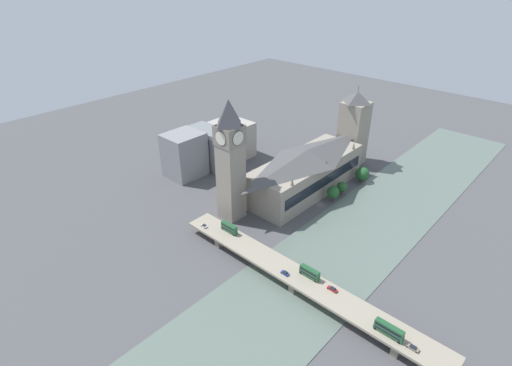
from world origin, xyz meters
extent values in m
plane|color=#4C4C4F|center=(0.00, 0.00, 0.00)|extent=(600.00, 600.00, 0.00)
cube|color=slate|center=(-33.27, 0.00, 0.15)|extent=(54.55, 360.00, 0.30)
cube|color=gray|center=(17.89, -8.00, 11.34)|extent=(29.79, 87.17, 22.69)
cube|color=black|center=(2.85, -8.00, 12.48)|extent=(0.40, 80.20, 6.81)
pyramid|color=#4C4C4C|center=(17.89, -8.00, 25.89)|extent=(29.19, 85.43, 6.40)
cone|color=gray|center=(4.00, -41.13, 25.19)|extent=(2.20, 2.20, 5.00)
cone|color=gray|center=(4.00, -8.00, 25.19)|extent=(2.20, 2.20, 5.00)
cone|color=gray|center=(4.00, 25.13, 25.19)|extent=(2.20, 2.20, 5.00)
cube|color=gray|center=(31.58, 45.64, 28.46)|extent=(12.11, 12.11, 56.93)
cube|color=gray|center=(31.58, 45.64, 51.48)|extent=(12.83, 12.83, 10.90)
cylinder|color=black|center=(25.35, 45.64, 51.48)|extent=(0.50, 8.23, 8.23)
cylinder|color=silver|center=(25.23, 45.64, 51.48)|extent=(0.62, 7.62, 7.62)
cylinder|color=black|center=(37.81, 45.64, 51.48)|extent=(0.50, 8.23, 8.23)
cylinder|color=silver|center=(37.93, 45.64, 51.48)|extent=(0.62, 7.62, 7.62)
cylinder|color=black|center=(31.58, 39.41, 51.48)|extent=(8.23, 0.50, 8.23)
cylinder|color=silver|center=(31.58, 39.29, 51.48)|extent=(7.62, 0.62, 7.62)
cylinder|color=black|center=(31.58, 51.87, 51.48)|extent=(8.23, 0.50, 8.23)
cylinder|color=silver|center=(31.58, 51.99, 51.48)|extent=(7.62, 0.62, 7.62)
pyramid|color=#424247|center=(31.58, 45.64, 63.97)|extent=(12.35, 12.35, 14.08)
cube|color=gray|center=(17.89, -64.08, 23.15)|extent=(16.99, 16.99, 46.29)
pyramid|color=#4C4C4C|center=(17.89, -64.08, 50.11)|extent=(16.99, 16.99, 7.64)
cylinder|color=#333338|center=(17.89, -64.08, 55.93)|extent=(0.30, 0.30, 4.00)
cube|color=gray|center=(-82.66, 66.51, 2.54)|extent=(3.00, 11.59, 5.07)
cube|color=gray|center=(-33.27, 66.51, 2.54)|extent=(3.00, 11.59, 5.07)
cube|color=gray|center=(16.11, 66.51, 2.54)|extent=(3.00, 11.59, 5.07)
cube|color=gray|center=(-33.27, 66.51, 5.67)|extent=(141.09, 13.64, 1.20)
cube|color=#235B33|center=(-78.07, 69.28, 7.73)|extent=(11.70, 2.48, 2.02)
cube|color=black|center=(-78.07, 69.28, 8.13)|extent=(10.53, 2.54, 0.89)
cube|color=#235B33|center=(-78.07, 69.28, 9.92)|extent=(11.46, 2.48, 2.37)
cube|color=black|center=(-78.07, 69.28, 10.04)|extent=(10.53, 2.54, 1.14)
cube|color=#1E4E2B|center=(-78.07, 69.28, 11.18)|extent=(11.34, 2.35, 0.16)
cylinder|color=black|center=(-73.11, 68.15, 6.83)|extent=(1.12, 0.28, 1.12)
cylinder|color=black|center=(-73.11, 70.41, 6.83)|extent=(1.12, 0.28, 1.12)
cylinder|color=black|center=(-82.91, 68.15, 6.83)|extent=(1.12, 0.28, 1.12)
cylinder|color=black|center=(-82.91, 70.41, 6.83)|extent=(1.12, 0.28, 1.12)
cube|color=#235B33|center=(15.09, 63.84, 7.66)|extent=(10.28, 2.42, 1.93)
cube|color=black|center=(15.09, 63.84, 8.05)|extent=(9.26, 2.48, 0.85)
cube|color=#235B33|center=(15.09, 63.84, 9.77)|extent=(10.08, 2.42, 2.27)
cube|color=black|center=(15.09, 63.84, 9.88)|extent=(9.26, 2.48, 1.09)
cube|color=#1E4E2B|center=(15.09, 63.84, 10.98)|extent=(9.98, 2.30, 0.16)
cylinder|color=black|center=(19.38, 62.74, 6.80)|extent=(1.06, 0.28, 1.06)
cylinder|color=black|center=(19.38, 64.95, 6.80)|extent=(1.06, 0.28, 1.06)
cylinder|color=black|center=(10.90, 62.74, 6.80)|extent=(1.06, 0.28, 1.06)
cylinder|color=black|center=(10.90, 64.95, 6.80)|extent=(1.06, 0.28, 1.06)
cube|color=#235B33|center=(-36.71, 63.41, 7.65)|extent=(10.04, 2.44, 1.92)
cube|color=black|center=(-36.71, 63.41, 8.04)|extent=(9.04, 2.50, 0.84)
cube|color=#235B33|center=(-36.71, 63.41, 9.74)|extent=(9.84, 2.44, 2.25)
cube|color=black|center=(-36.71, 63.41, 9.85)|extent=(9.04, 2.50, 1.08)
cube|color=#1E4E2B|center=(-36.71, 63.41, 10.95)|extent=(9.74, 2.32, 0.16)
cylinder|color=black|center=(-32.54, 62.30, 6.80)|extent=(1.06, 0.28, 1.06)
cylinder|color=black|center=(-32.54, 64.52, 6.80)|extent=(1.06, 0.28, 1.06)
cylinder|color=black|center=(-40.78, 62.30, 6.80)|extent=(1.06, 0.28, 1.06)
cylinder|color=black|center=(-40.78, 64.52, 6.80)|extent=(1.06, 0.28, 1.06)
cube|color=silver|center=(28.23, 70.08, 6.85)|extent=(3.81, 1.81, 0.68)
cube|color=black|center=(28.11, 70.08, 7.45)|extent=(1.98, 1.63, 0.51)
cylinder|color=black|center=(29.67, 69.27, 6.60)|extent=(0.66, 0.22, 0.66)
cylinder|color=black|center=(29.67, 70.90, 6.60)|extent=(0.66, 0.22, 0.66)
cylinder|color=black|center=(26.79, 69.27, 6.60)|extent=(0.66, 0.22, 0.66)
cylinder|color=black|center=(26.79, 70.90, 6.60)|extent=(0.66, 0.22, 0.66)
cube|color=maroon|center=(-49.15, 63.53, 6.84)|extent=(4.70, 1.70, 0.66)
cube|color=black|center=(-49.29, 63.53, 7.41)|extent=(2.44, 1.53, 0.46)
cylinder|color=black|center=(-47.26, 62.77, 6.60)|extent=(0.66, 0.22, 0.66)
cylinder|color=black|center=(-47.26, 64.29, 6.60)|extent=(0.66, 0.22, 0.66)
cylinder|color=black|center=(-51.03, 62.77, 6.60)|extent=(0.66, 0.22, 0.66)
cylinder|color=black|center=(-51.03, 64.29, 6.60)|extent=(0.66, 0.22, 0.66)
cube|color=navy|center=(-27.39, 69.53, 6.82)|extent=(3.95, 1.85, 0.63)
cube|color=black|center=(-27.51, 69.53, 7.37)|extent=(2.06, 1.67, 0.47)
cylinder|color=black|center=(-25.87, 68.70, 6.60)|extent=(0.65, 0.22, 0.65)
cylinder|color=black|center=(-25.87, 70.37, 6.60)|extent=(0.65, 0.22, 0.65)
cylinder|color=black|center=(-28.91, 68.70, 6.60)|extent=(0.65, 0.22, 0.65)
cylinder|color=black|center=(-28.91, 70.37, 6.60)|extent=(0.65, 0.22, 0.65)
cube|color=slate|center=(-87.77, 69.15, 6.84)|extent=(4.66, 1.73, 0.67)
cube|color=black|center=(-87.91, 69.15, 7.40)|extent=(2.42, 1.56, 0.45)
cylinder|color=black|center=(-85.90, 68.37, 6.60)|extent=(0.66, 0.22, 0.66)
cylinder|color=black|center=(-85.90, 69.92, 6.60)|extent=(0.66, 0.22, 0.66)
cylinder|color=black|center=(-89.64, 68.37, 6.60)|extent=(0.66, 0.22, 0.66)
cylinder|color=black|center=(-89.64, 69.92, 6.60)|extent=(0.66, 0.22, 0.66)
cube|color=#A39E93|center=(91.57, -13.42, 13.43)|extent=(28.63, 25.00, 26.87)
cube|color=slate|center=(90.93, 9.03, 14.17)|extent=(33.21, 16.36, 28.34)
cube|color=gray|center=(92.78, 30.86, 15.39)|extent=(22.28, 24.73, 30.78)
cylinder|color=brown|center=(-3.40, -7.94, 1.73)|extent=(0.70, 0.70, 3.47)
sphere|color=#235628|center=(-3.40, -7.94, 6.77)|extent=(7.76, 7.76, 7.76)
cylinder|color=brown|center=(-3.85, -43.26, 1.06)|extent=(0.70, 0.70, 2.12)
sphere|color=#235628|center=(-3.85, -43.26, 6.09)|extent=(9.34, 9.34, 9.34)
cylinder|color=brown|center=(-2.64, -19.46, 1.25)|extent=(0.70, 0.70, 2.50)
sphere|color=#235628|center=(-2.64, -19.46, 5.39)|extent=(6.79, 6.79, 6.79)
camera|label=1|loc=(-111.77, 181.64, 132.38)|focal=28.00mm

